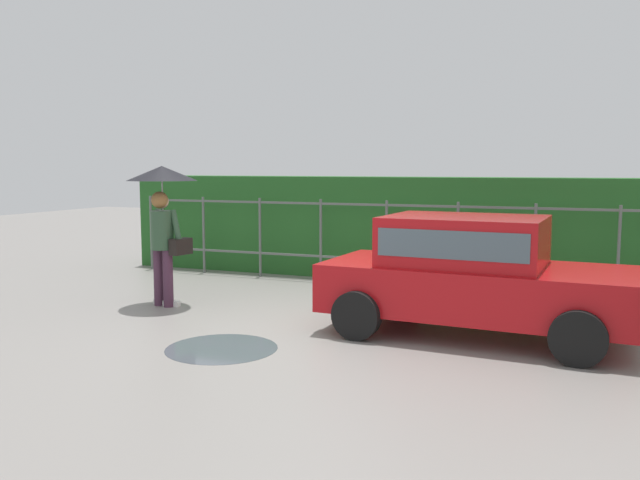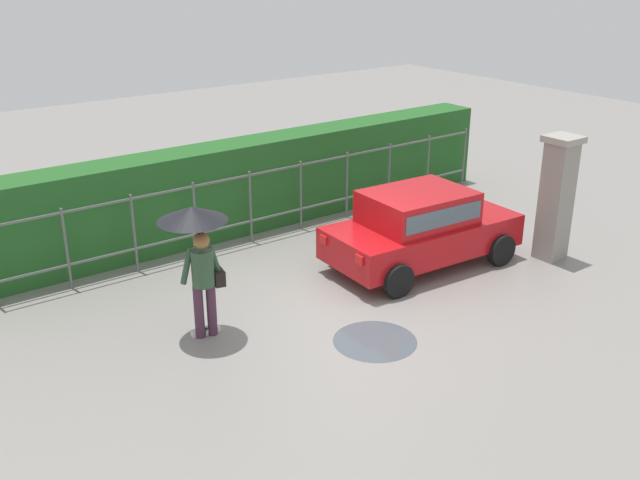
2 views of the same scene
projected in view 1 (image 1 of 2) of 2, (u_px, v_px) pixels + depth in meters
The scene contains 6 objects.
ground_plane at pixel (309, 328), 8.45m from camera, with size 40.00×40.00×0.00m, color gray.
car at pixel (471, 271), 8.07m from camera, with size 3.82×2.03×1.48m.
pedestrian at pixel (163, 200), 9.71m from camera, with size 1.05×1.05×2.10m.
fence_section at pixel (421, 240), 11.24m from camera, with size 11.25×0.05×1.50m.
hedge_row at pixel (431, 229), 11.94m from camera, with size 12.20×0.90×1.90m, color #235B23.
puddle_near at pixel (222, 348), 7.52m from camera, with size 1.30×1.30×0.00m, color #4C545B.
Camera 1 is at (3.20, -7.63, 2.09)m, focal length 36.59 mm.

